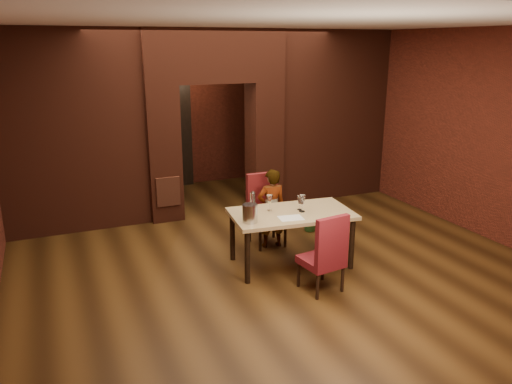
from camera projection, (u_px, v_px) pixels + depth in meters
floor at (260, 250)px, 7.42m from camera, size 8.00×8.00×0.00m
ceiling at (261, 24)px, 6.50m from camera, size 7.00×8.00×0.04m
wall_back at (184, 110)px, 10.49m from camera, size 7.00×0.04×3.20m
wall_front at (492, 248)px, 3.44m from camera, size 7.00×0.04×3.20m
wall_right at (453, 128)px, 8.28m from camera, size 0.04×8.00×3.20m
pillar_left at (162, 153)px, 8.50m from camera, size 0.55×0.55×2.30m
pillar_right at (264, 145)px, 9.21m from camera, size 0.55×0.55×2.30m
lintel at (213, 56)px, 8.40m from camera, size 2.45×0.55×0.90m
wing_wall_left at (72, 133)px, 7.84m from camera, size 2.28×0.35×3.20m
wing_wall_right at (331, 116)px, 9.61m from camera, size 2.28×0.35×3.20m
vent_panel at (168, 192)px, 8.41m from camera, size 0.40×0.03×0.50m
rear_door at (168, 138)px, 10.44m from camera, size 0.90×0.08×2.10m
rear_door_frame at (168, 138)px, 10.41m from camera, size 1.02×0.04×2.22m
dining_table at (291, 238)px, 6.85m from camera, size 1.72×1.08×0.76m
chair_far at (267, 211)px, 7.50m from camera, size 0.49×0.49×1.08m
chair_near at (321, 252)px, 6.11m from camera, size 0.52×0.52×1.01m
person_seated at (271, 208)px, 7.40m from camera, size 0.45×0.31×1.20m
wine_glass_a at (270, 203)px, 6.76m from camera, size 0.09×0.09×0.22m
wine_glass_b at (300, 203)px, 6.80m from camera, size 0.08×0.08×0.20m
wine_glass_c at (302, 203)px, 6.73m from camera, size 0.09×0.09×0.23m
tasting_sheet at (291, 218)px, 6.51m from camera, size 0.34×0.27×0.00m
wine_bucket at (250, 213)px, 6.33m from camera, size 0.19×0.19×0.24m
water_bottle at (253, 202)px, 6.69m from camera, size 0.07×0.07×0.29m
potted_plant at (311, 219)px, 8.14m from camera, size 0.36×0.31×0.38m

